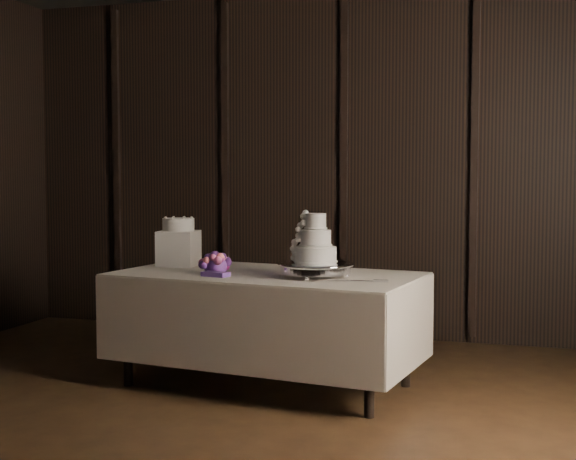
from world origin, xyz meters
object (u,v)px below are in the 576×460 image
Objects in this scene: display_table at (266,324)px; box_pedestal at (179,248)px; cake_stand at (316,270)px; small_cake at (178,225)px; wedding_cake at (312,244)px; bouquet at (215,265)px.

display_table is 0.91m from box_pedestal.
box_pedestal is at bearing 162.92° from cake_stand.
cake_stand reaches higher than display_table.
box_pedestal is at bearing 170.25° from display_table.
small_cake reaches higher than box_pedestal.
wedding_cake is at bearing -18.06° from small_cake.
display_table is at bearing 23.72° from bouquet.
small_cake is (-0.43, 0.37, 0.24)m from bouquet.
cake_stand is at bearing -17.08° from small_cake.
wedding_cake is at bearing 1.08° from bouquet.
display_table is 4.36× the size of cake_stand.
wedding_cake is 1.14m from small_cake.
display_table is 0.52m from bouquet.
wedding_cake is (-0.02, -0.01, 0.17)m from cake_stand.
bouquet is at bearing -40.20° from small_cake.
bouquet is 1.45× the size of box_pedestal.
display_table is 0.67m from wedding_cake.
bouquet is at bearing -177.83° from cake_stand.
bouquet is (-0.68, -0.03, 0.01)m from cake_stand.
wedding_cake reaches higher than bouquet.
display_table is 1.01m from small_cake.
wedding_cake is at bearing -12.10° from display_table.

